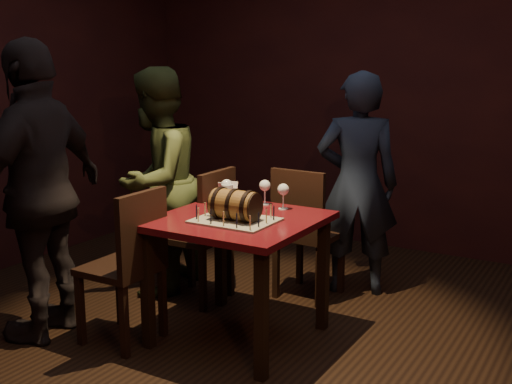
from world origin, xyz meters
TOP-DOWN VIEW (x-y plane):
  - room_shell at (0.00, 0.00)m, footprint 5.04×5.04m
  - pub_table at (-0.19, 0.19)m, footprint 0.90×0.90m
  - cake_board at (-0.15, 0.10)m, footprint 0.45×0.35m
  - barrel_cake at (-0.15, 0.10)m, footprint 0.33×0.19m
  - birthday_candles at (-0.15, 0.10)m, footprint 0.40×0.30m
  - wine_glass_left at (-0.43, 0.44)m, footprint 0.07×0.07m
  - wine_glass_mid at (-0.21, 0.55)m, footprint 0.07×0.07m
  - wine_glass_right at (-0.06, 0.51)m, footprint 0.07×0.07m
  - pint_of_ale at (-0.37, 0.35)m, footprint 0.07×0.07m
  - menu_card at (-0.46, 0.50)m, footprint 0.10×0.05m
  - chair_back at (-0.13, 0.96)m, footprint 0.42×0.42m
  - chair_left_rear at (-0.69, 0.58)m, footprint 0.40×0.40m
  - chair_left_front at (-0.68, -0.20)m, footprint 0.40×0.40m
  - person_back at (0.11, 1.29)m, footprint 0.68×0.57m
  - person_left_rear at (-1.12, 0.59)m, footprint 0.72×0.87m
  - person_left_front at (-1.22, -0.35)m, footprint 0.60×1.10m

SIDE VIEW (x-z plane):
  - chair_back at x=-0.13m, z-range 0.06..0.99m
  - chair_left_rear at x=-0.69m, z-range 0.06..0.99m
  - chair_left_front at x=-0.68m, z-range 0.06..0.99m
  - pub_table at x=-0.19m, z-range 0.27..1.02m
  - cake_board at x=-0.15m, z-range 0.75..0.76m
  - person_back at x=0.11m, z-range 0.00..1.58m
  - person_left_rear at x=-1.12m, z-range 0.00..1.60m
  - birthday_candles at x=-0.15m, z-range 0.76..0.85m
  - menu_card at x=-0.46m, z-range 0.75..0.88m
  - pint_of_ale at x=-0.37m, z-range 0.75..0.90m
  - barrel_cake at x=-0.15m, z-range 0.75..0.94m
  - wine_glass_mid at x=-0.21m, z-range 0.79..0.95m
  - wine_glass_left at x=-0.43m, z-range 0.79..0.95m
  - wine_glass_right at x=-0.06m, z-range 0.79..0.95m
  - person_left_front at x=-1.22m, z-range 0.00..1.78m
  - room_shell at x=0.00m, z-range 0.00..2.80m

